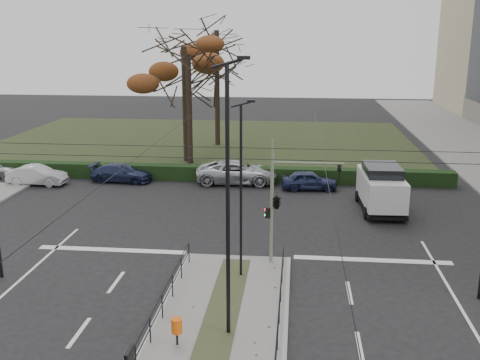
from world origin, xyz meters
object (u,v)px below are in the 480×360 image
Objects in this scene: traffic_light at (278,200)px; bare_tree_near at (188,62)px; streetlamp_median_near at (228,201)px; litter_bin at (177,326)px; white_van at (381,187)px; parked_car_fifth at (309,180)px; parked_car_third at (121,173)px; parked_car_fourth at (237,172)px; bare_tree_center at (217,39)px; parked_car_second at (37,175)px; streetlamp_median_far at (241,189)px; rust_tree at (184,46)px.

bare_tree_near reaches higher than traffic_light.
litter_bin is at bearing -149.90° from streetlamp_median_near.
white_van reaches higher than parked_car_fifth.
parked_car_third is at bearing 164.25° from white_van.
litter_bin is 27.12m from bare_tree_near.
litter_bin is at bearing 178.13° from parked_car_fourth.
litter_bin is at bearing -84.16° from bare_tree_center.
streetlamp_median_near is 22.05m from parked_car_third.
litter_bin is 20.01m from parked_car_fifth.
litter_bin is 34.67m from bare_tree_center.
bare_tree_near reaches higher than streetlamp_median_near.
streetlamp_median_near is at bearing -138.01° from parked_car_second.
streetlamp_median_far is at bearing 163.76° from parked_car_fifth.
white_van is at bearing -38.42° from bare_tree_near.
white_van is at bearing 61.29° from litter_bin.
parked_car_second is 0.36× the size of bare_tree_near.
parked_car_fifth is (12.72, -0.75, 0.01)m from parked_car_third.
bare_tree_center is at bearing 11.10° from parked_car_fourth.
traffic_light is 20.69m from bare_tree_near.
white_van is at bearing -138.91° from parked_car_fifth.
litter_bin is 0.10× the size of streetlamp_median_near.
bare_tree_center is at bearing -15.82° from parked_car_third.
traffic_light is at bearing 67.51° from litter_bin.
parked_car_third is 0.81× the size of white_van.
bare_tree_center is (-4.94, 27.88, 5.51)m from streetlamp_median_far.
streetlamp_median_far is at bearing -73.54° from bare_tree_near.
streetlamp_median_far is (1.52, 5.54, 3.03)m from litter_bin.
parked_car_fourth is (-3.23, 13.50, -2.20)m from traffic_light.
parked_car_fifth is (2.96, 18.58, -4.14)m from streetlamp_median_near.
bare_tree_near is 13.12m from parked_car_fifth.
litter_bin is at bearing 162.87° from parked_car_fifth.
bare_tree_center is (-3.42, 33.42, 8.54)m from litter_bin.
parked_car_third is 10.96m from rust_tree.
streetlamp_median_far is at bearing 74.69° from litter_bin.
parked_car_fourth is 10.18m from white_van.
bare_tree_center reaches higher than streetlamp_median_near.
parked_car_third is at bearing 123.43° from streetlamp_median_far.
bare_tree_near reaches higher than litter_bin.
parked_car_third is 0.36× the size of rust_tree.
traffic_light is 6.61m from streetlamp_median_near.
bare_tree_center is at bearing 98.72° from streetlamp_median_near.
streetlamp_median_near is 2.52× the size of parked_car_fifth.
litter_bin is at bearing -118.71° from white_van.
streetlamp_median_far reaches higher than parked_car_fourth.
bare_tree_near is (-12.99, 10.30, 6.36)m from white_van.
parked_car_second is 5.51m from parked_car_third.
white_van is at bearing -39.67° from rust_tree.
bare_tree_near is (0.47, -0.85, -1.13)m from rust_tree.
streetlamp_median_near is 33.21m from bare_tree_center.
bare_tree_near is at bearing -61.41° from rust_tree.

